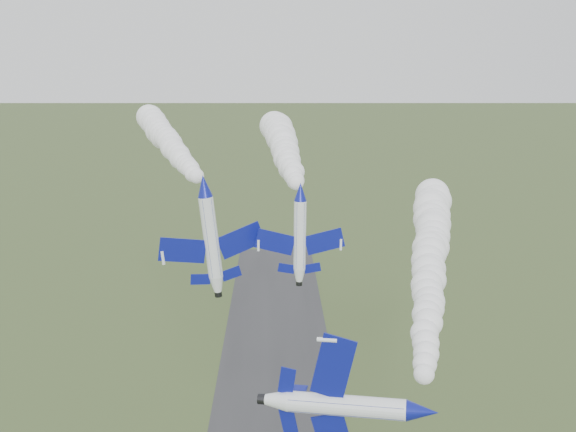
# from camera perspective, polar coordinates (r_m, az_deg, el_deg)

# --- Properties ---
(jet_lead) EXTENTS (6.38, 14.24, 11.87)m
(jet_lead) POSITION_cam_1_polar(r_m,az_deg,el_deg) (52.56, 11.92, -16.72)
(jet_lead) COLOR white
(smoke_trail_jet_lead) EXTENTS (18.82, 57.28, 5.52)m
(smoke_trail_jet_lead) POSITION_cam_1_polar(r_m,az_deg,el_deg) (81.49, 12.48, -3.71)
(smoke_trail_jet_lead) COLOR white
(jet_pair_left) EXTENTS (12.12, 14.20, 3.60)m
(jet_pair_left) POSITION_cam_1_polar(r_m,az_deg,el_deg) (71.17, -7.46, 2.68)
(jet_pair_left) COLOR white
(smoke_trail_jet_pair_left) EXTENTS (18.40, 52.59, 4.76)m
(smoke_trail_jet_pair_left) POSITION_cam_1_polar(r_m,az_deg,el_deg) (100.88, -10.69, 6.62)
(smoke_trail_jet_pair_left) COLOR white
(jet_pair_right) EXTENTS (10.01, 12.00, 2.95)m
(jet_pair_right) POSITION_cam_1_polar(r_m,az_deg,el_deg) (70.97, 1.12, 2.18)
(jet_pair_right) COLOR white
(smoke_trail_jet_pair_right) EXTENTS (8.47, 55.85, 5.74)m
(smoke_trail_jet_pair_right) POSITION_cam_1_polar(r_m,az_deg,el_deg) (100.62, -0.35, 6.15)
(smoke_trail_jet_pair_right) COLOR white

